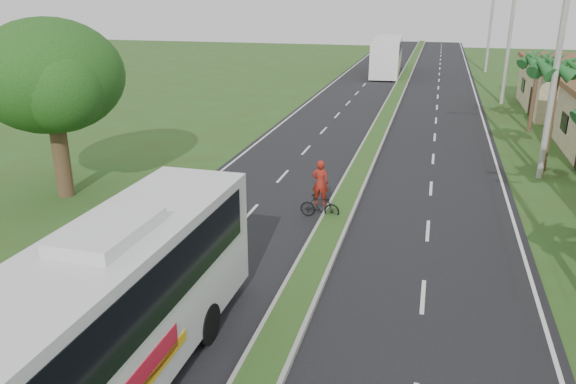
# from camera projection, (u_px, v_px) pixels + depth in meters

# --- Properties ---
(road_asphalt) EXTENTS (14.00, 160.00, 0.02)m
(road_asphalt) POSITION_uv_depth(u_px,v_px,m) (368.00, 155.00, 30.90)
(road_asphalt) COLOR black
(road_asphalt) RESTS_ON ground
(median_strip) EXTENTS (1.20, 160.00, 0.18)m
(median_strip) POSITION_uv_depth(u_px,v_px,m) (368.00, 153.00, 30.87)
(median_strip) COLOR gray
(median_strip) RESTS_ON ground
(lane_edge_left) EXTENTS (0.12, 160.00, 0.01)m
(lane_edge_left) POSITION_uv_depth(u_px,v_px,m) (252.00, 147.00, 32.52)
(lane_edge_left) COLOR silver
(lane_edge_left) RESTS_ON ground
(lane_edge_right) EXTENTS (0.12, 160.00, 0.01)m
(lane_edge_right) POSITION_uv_depth(u_px,v_px,m) (496.00, 164.00, 29.29)
(lane_edge_right) COLOR silver
(lane_edge_right) RESTS_ON ground
(palm_verge_c) EXTENTS (2.40, 2.40, 5.85)m
(palm_verge_c) POSITION_uv_depth(u_px,v_px,m) (559.00, 68.00, 26.16)
(palm_verge_c) COLOR #473321
(palm_verge_c) RESTS_ON ground
(palm_verge_d) EXTENTS (2.40, 2.40, 5.25)m
(palm_verge_d) POSITION_uv_depth(u_px,v_px,m) (539.00, 60.00, 34.44)
(palm_verge_d) COLOR #473321
(palm_verge_d) RESTS_ON ground
(shade_tree) EXTENTS (6.30, 6.00, 7.54)m
(shade_tree) POSITION_uv_depth(u_px,v_px,m) (49.00, 80.00, 23.05)
(shade_tree) COLOR #473321
(shade_tree) RESTS_ON ground
(utility_pole_b) EXTENTS (3.20, 0.28, 12.00)m
(utility_pole_b) POSITION_uv_depth(u_px,v_px,m) (559.00, 44.00, 24.95)
(utility_pole_b) COLOR gray
(utility_pole_b) RESTS_ON ground
(utility_pole_c) EXTENTS (1.60, 0.28, 11.00)m
(utility_pole_c) POSITION_uv_depth(u_px,v_px,m) (510.00, 31.00, 43.37)
(utility_pole_c) COLOR gray
(utility_pole_c) RESTS_ON ground
(utility_pole_d) EXTENTS (1.60, 0.28, 10.50)m
(utility_pole_d) POSITION_uv_depth(u_px,v_px,m) (491.00, 22.00, 61.68)
(utility_pole_d) COLOR gray
(utility_pole_d) RESTS_ON ground
(coach_bus_main) EXTENTS (2.69, 12.19, 3.93)m
(coach_bus_main) POSITION_uv_depth(u_px,v_px,m) (84.00, 330.00, 10.97)
(coach_bus_main) COLOR silver
(coach_bus_main) RESTS_ON ground
(coach_bus_far) EXTENTS (3.40, 13.17, 3.80)m
(coach_bus_far) POSITION_uv_depth(u_px,v_px,m) (387.00, 54.00, 61.56)
(coach_bus_far) COLOR white
(coach_bus_far) RESTS_ON ground
(motorcyclist) EXTENTS (1.61, 0.50, 2.37)m
(motorcyclist) POSITION_uv_depth(u_px,v_px,m) (320.00, 196.00, 21.90)
(motorcyclist) COLOR black
(motorcyclist) RESTS_ON ground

